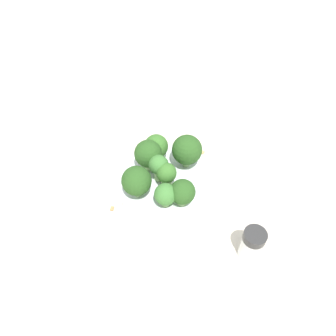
{
  "coord_description": "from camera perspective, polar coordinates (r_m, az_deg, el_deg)",
  "views": [
    {
      "loc": [
        -0.09,
        0.36,
        0.5
      ],
      "look_at": [
        0.0,
        0.0,
        0.08
      ],
      "focal_mm": 35.0,
      "sensor_mm": 36.0,
      "label": 1
    }
  ],
  "objects": [
    {
      "name": "broccoli_floret_3",
      "position": [
        0.53,
        2.55,
        -4.27
      ],
      "size": [
        0.04,
        0.04,
        0.05
      ],
      "color": "#84AD66",
      "rests_on": "bowl"
    },
    {
      "name": "almond_crumb_1",
      "position": [
        0.69,
        4.48,
        3.11
      ],
      "size": [
        0.01,
        0.01,
        0.01
      ],
      "primitive_type": "cube",
      "rotation": [
        0.0,
        0.0,
        2.07
      ],
      "color": "tan",
      "rests_on": "ground_plane"
    },
    {
      "name": "ground_plane",
      "position": [
        0.62,
        -0.0,
        -4.89
      ],
      "size": [
        3.0,
        3.0,
        0.0
      ],
      "primitive_type": "plane",
      "color": "beige"
    },
    {
      "name": "almond_crumb_0",
      "position": [
        0.61,
        -9.73,
        -6.88
      ],
      "size": [
        0.01,
        0.01,
        0.01
      ],
      "primitive_type": "cube",
      "rotation": [
        0.0,
        0.0,
        4.79
      ],
      "color": "#AD7F4C",
      "rests_on": "ground_plane"
    },
    {
      "name": "broccoli_floret_1",
      "position": [
        0.55,
        0.05,
        -1.16
      ],
      "size": [
        0.03,
        0.03,
        0.05
      ],
      "color": "#84AD66",
      "rests_on": "bowl"
    },
    {
      "name": "broccoli_floret_2",
      "position": [
        0.54,
        -5.5,
        -2.28
      ],
      "size": [
        0.05,
        0.05,
        0.06
      ],
      "color": "#8EB770",
      "rests_on": "bowl"
    },
    {
      "name": "broccoli_floret_5",
      "position": [
        0.58,
        3.31,
        3.12
      ],
      "size": [
        0.05,
        0.05,
        0.07
      ],
      "color": "#8EB770",
      "rests_on": "bowl"
    },
    {
      "name": "bowl",
      "position": [
        0.6,
        -0.0,
        -3.57
      ],
      "size": [
        0.18,
        0.18,
        0.05
      ],
      "primitive_type": "cylinder",
      "color": "silver",
      "rests_on": "ground_plane"
    },
    {
      "name": "broccoli_floret_7",
      "position": [
        0.56,
        -1.68,
        0.24
      ],
      "size": [
        0.03,
        0.03,
        0.05
      ],
      "color": "#84AD66",
      "rests_on": "bowl"
    },
    {
      "name": "almond_crumb_2",
      "position": [
        0.69,
        6.09,
        2.81
      ],
      "size": [
        0.01,
        0.01,
        0.01
      ],
      "primitive_type": "cube",
      "rotation": [
        0.0,
        0.0,
        4.51
      ],
      "color": "tan",
      "rests_on": "ground_plane"
    },
    {
      "name": "broccoli_floret_6",
      "position": [
        0.6,
        -2.06,
        3.73
      ],
      "size": [
        0.04,
        0.04,
        0.06
      ],
      "color": "#7A9E5B",
      "rests_on": "bowl"
    },
    {
      "name": "pepper_shaker",
      "position": [
        0.54,
        14.36,
        -12.79
      ],
      "size": [
        0.04,
        0.04,
        0.07
      ],
      "color": "silver",
      "rests_on": "ground_plane"
    },
    {
      "name": "broccoli_floret_0",
      "position": [
        0.53,
        -0.44,
        -4.69
      ],
      "size": [
        0.04,
        0.04,
        0.05
      ],
      "color": "#7A9E5B",
      "rests_on": "bowl"
    },
    {
      "name": "broccoli_floret_4",
      "position": [
        0.58,
        -3.46,
        2.38
      ],
      "size": [
        0.05,
        0.05,
        0.06
      ],
      "color": "#7A9E5B",
      "rests_on": "bowl"
    }
  ]
}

